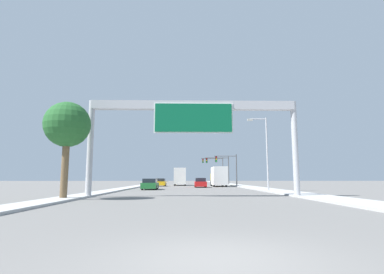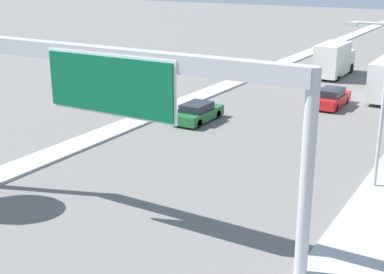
% 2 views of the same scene
% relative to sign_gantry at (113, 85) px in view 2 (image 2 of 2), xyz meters
% --- Properties ---
extents(median_strip_left, '(2.00, 120.00, 0.15)m').
position_rel_sign_gantry_xyz_m(median_strip_left, '(-9.00, 42.08, -6.12)').
color(median_strip_left, '#B2B2B2').
rests_on(median_strip_left, ground).
extents(sign_gantry, '(16.88, 0.73, 7.70)m').
position_rel_sign_gantry_xyz_m(sign_gantry, '(0.00, 0.00, 0.00)').
color(sign_gantry, '#B2B2B7').
rests_on(sign_gantry, ground).
extents(car_mid_left, '(1.84, 4.52, 1.41)m').
position_rel_sign_gantry_xyz_m(car_mid_left, '(-5.25, 32.25, -5.53)').
color(car_mid_left, gold).
rests_on(car_mid_left, ground).
extents(car_near_left, '(1.89, 4.51, 1.42)m').
position_rel_sign_gantry_xyz_m(car_near_left, '(-5.25, 15.81, -5.53)').
color(car_near_left, '#1E662D').
rests_on(car_near_left, ground).
extents(car_far_left, '(1.83, 4.78, 1.50)m').
position_rel_sign_gantry_xyz_m(car_far_left, '(1.75, 25.07, -5.49)').
color(car_far_left, red).
rests_on(car_far_left, ground).
extents(truck_box_secondary, '(2.33, 7.42, 3.45)m').
position_rel_sign_gantry_xyz_m(truck_box_secondary, '(-1.75, 37.30, -4.46)').
color(truck_box_secondary, white).
rests_on(truck_box_secondary, ground).
extents(street_lamp_right, '(2.25, 0.28, 8.36)m').
position_rel_sign_gantry_xyz_m(street_lamp_right, '(8.34, 9.85, -1.30)').
color(street_lamp_right, '#B2B2B7').
rests_on(street_lamp_right, ground).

